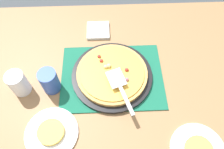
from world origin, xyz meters
TOP-DOWN VIEW (x-y plane):
  - ground_plane at (0.00, 0.00)m, footprint 8.00×8.00m
  - dining_table at (0.00, 0.00)m, footprint 1.40×1.00m
  - placemat at (0.00, 0.00)m, footprint 0.48×0.36m
  - pizza_pan at (0.00, 0.00)m, footprint 0.38×0.38m
  - pizza at (0.00, 0.00)m, footprint 0.33×0.33m
  - plate_near_left at (-0.26, -0.26)m, footprint 0.22×0.22m
  - served_slice_left at (-0.26, -0.26)m, footprint 0.11×0.11m
  - cup_near at (-0.41, -0.05)m, footprint 0.08×0.08m
  - cup_far at (-0.28, -0.05)m, footprint 0.08×0.08m
  - pizza_server at (0.03, -0.09)m, footprint 0.12×0.23m
  - napkin_stack at (-0.06, 0.29)m, footprint 0.12×0.12m

SIDE VIEW (x-z plane):
  - ground_plane at x=0.00m, z-range 0.00..0.00m
  - dining_table at x=0.00m, z-range 0.27..1.02m
  - placemat at x=0.00m, z-range 0.75..0.76m
  - plate_near_left at x=-0.26m, z-range 0.75..0.76m
  - napkin_stack at x=-0.06m, z-range 0.75..0.77m
  - pizza_pan at x=0.00m, z-range 0.76..0.77m
  - served_slice_left at x=-0.26m, z-range 0.76..0.78m
  - pizza at x=0.00m, z-range 0.76..0.80m
  - cup_near at x=-0.41m, z-range 0.75..0.87m
  - cup_far at x=-0.28m, z-range 0.75..0.87m
  - pizza_server at x=0.03m, z-range 0.81..0.82m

